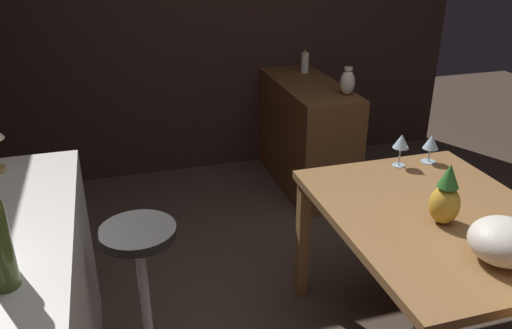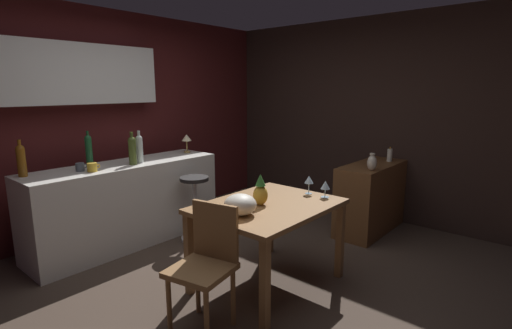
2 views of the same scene
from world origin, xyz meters
TOP-DOWN VIEW (x-y plane):
  - wall_side_right at (2.55, 0.30)m, footprint 0.10×4.40m
  - dining_table at (0.14, -0.30)m, footprint 1.18×0.91m
  - sideboard_cabinet at (1.97, -0.42)m, footprint 1.10×0.44m
  - bar_stool at (0.40, 0.95)m, footprint 0.34×0.34m
  - wine_glass_left at (0.63, -0.39)m, footprint 0.08×0.08m
  - wine_glass_right at (0.63, -0.57)m, footprint 0.08×0.08m
  - pineapple_centerpiece at (0.08, -0.27)m, footprint 0.12×0.12m
  - fruit_bowl at (-0.22, -0.31)m, footprint 0.25×0.25m
  - pillar_candle_tall at (2.26, -0.51)m, footprint 0.06×0.06m
  - vase_ceramic_ivory at (1.61, -0.56)m, footprint 0.10×0.10m

SIDE VIEW (x-z plane):
  - bar_stool at x=0.40m, z-range 0.02..0.76m
  - sideboard_cabinet at x=1.97m, z-range 0.00..0.82m
  - dining_table at x=0.14m, z-range 0.28..1.02m
  - fruit_bowl at x=-0.22m, z-range 0.74..0.90m
  - wine_glass_right at x=0.63m, z-range 0.77..0.93m
  - pineapple_centerpiece at x=0.08m, z-range 0.72..0.99m
  - wine_glass_left at x=0.63m, z-range 0.78..0.96m
  - pillar_candle_tall at x=2.26m, z-range 0.81..0.99m
  - vase_ceramic_ivory at x=1.61m, z-range 0.81..1.00m
  - wall_side_right at x=2.55m, z-range 0.00..2.60m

